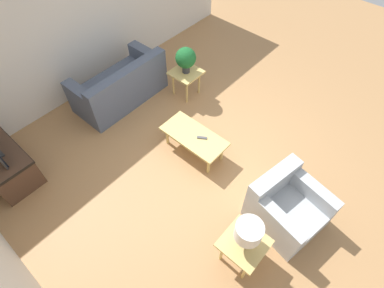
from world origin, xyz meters
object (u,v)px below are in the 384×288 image
(sofa, at_px, (121,87))
(potted_plant, at_px, (186,58))
(table_lamp, at_px, (248,232))
(side_table_plant, at_px, (186,75))
(coffee_table, at_px, (194,137))
(armchair, at_px, (286,207))
(side_table_lamp, at_px, (244,245))
(tv_stand_chest, at_px, (4,164))

(sofa, height_order, potted_plant, potted_plant)
(sofa, height_order, table_lamp, table_lamp)
(side_table_plant, bearing_deg, potted_plant, 165.96)
(coffee_table, bearing_deg, potted_plant, -42.93)
(armchair, distance_m, side_table_lamp, 0.89)
(side_table_plant, relative_size, potted_plant, 1.06)
(coffee_table, bearing_deg, side_table_lamp, 149.89)
(side_table_plant, distance_m, potted_plant, 0.38)
(side_table_lamp, relative_size, tv_stand_chest, 0.48)
(sofa, bearing_deg, table_lamp, 73.61)
(tv_stand_chest, relative_size, table_lamp, 2.38)
(sofa, xyz_separation_m, armchair, (-3.61, 0.12, -0.01))
(side_table_plant, bearing_deg, tv_stand_chest, 76.35)
(side_table_plant, bearing_deg, armchair, 159.20)
(coffee_table, xyz_separation_m, tv_stand_chest, (1.86, 2.28, -0.06))
(armchair, relative_size, coffee_table, 0.95)
(armchair, height_order, potted_plant, potted_plant)
(coffee_table, height_order, side_table_plant, side_table_plant)
(side_table_plant, height_order, table_lamp, table_lamp)
(armchair, distance_m, table_lamp, 1.03)
(side_table_lamp, distance_m, table_lamp, 0.40)
(sofa, distance_m, side_table_plant, 1.25)
(coffee_table, bearing_deg, armchair, 177.58)
(tv_stand_chest, bearing_deg, potted_plant, -103.65)
(coffee_table, distance_m, table_lamp, 1.94)
(tv_stand_chest, bearing_deg, table_lamp, -159.03)
(side_table_lamp, distance_m, tv_stand_chest, 3.74)
(armchair, relative_size, side_table_plant, 1.96)
(coffee_table, distance_m, side_table_plant, 1.46)
(sofa, relative_size, coffee_table, 1.60)
(armchair, xyz_separation_m, side_table_plant, (2.80, -1.06, 0.13))
(sofa, xyz_separation_m, potted_plant, (-0.80, -0.94, 0.50))
(side_table_plant, bearing_deg, sofa, 49.59)
(side_table_plant, xyz_separation_m, table_lamp, (-2.69, 1.93, 0.40))
(sofa, bearing_deg, potted_plant, 139.01)
(armchair, distance_m, potted_plant, 3.04)
(tv_stand_chest, distance_m, table_lamp, 3.77)
(potted_plant, bearing_deg, table_lamp, 144.30)
(side_table_lamp, bearing_deg, armchair, -97.20)
(armchair, height_order, coffee_table, armchair)
(sofa, relative_size, side_table_plant, 3.30)
(sofa, bearing_deg, tv_stand_chest, -0.34)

